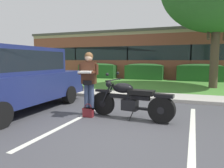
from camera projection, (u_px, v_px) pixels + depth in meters
The scene contains 14 objects.
ground_plane at pixel (118, 126), 4.83m from camera, with size 140.00×140.00×0.00m, color #424247.
curb_strip at pixel (147, 99), 7.88m from camera, with size 60.00×0.20×0.12m, color #B7B2A8.
concrete_walk at pixel (151, 96), 8.67m from camera, with size 60.00×1.50×0.08m, color #B7B2A8.
grass_lawn at pixel (164, 85), 12.34m from camera, with size 60.00×6.41×0.06m, color #478433.
stall_stripe_0 at pixel (78, 118), 5.43m from camera, with size 0.12×4.40×0.01m, color silver.
stall_stripe_1 at pixel (192, 131), 4.46m from camera, with size 0.12×4.40×0.01m, color silver.
motorcycle at pixel (134, 100), 5.33m from camera, with size 2.24×0.82×1.18m.
rider_person at pixel (89, 78), 5.68m from camera, with size 0.53×0.63×1.70m.
handbag at pixel (88, 112), 5.56m from camera, with size 0.28×0.13×0.36m.
parked_suv_adjacent at pixel (15, 79), 6.16m from camera, with size 2.10×4.88×1.86m.
hedge_left at pixel (98, 70), 17.28m from camera, with size 3.08×0.90×1.24m.
hedge_center_left at pixel (144, 71), 15.92m from camera, with size 2.81×0.90×1.24m.
hedge_center_right at pixel (199, 72), 14.56m from camera, with size 2.96×0.90×1.24m.
brick_building at pixel (191, 55), 19.95m from camera, with size 27.91×10.79×3.90m.
Camera 1 is at (1.54, -4.44, 1.49)m, focal length 33.96 mm.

